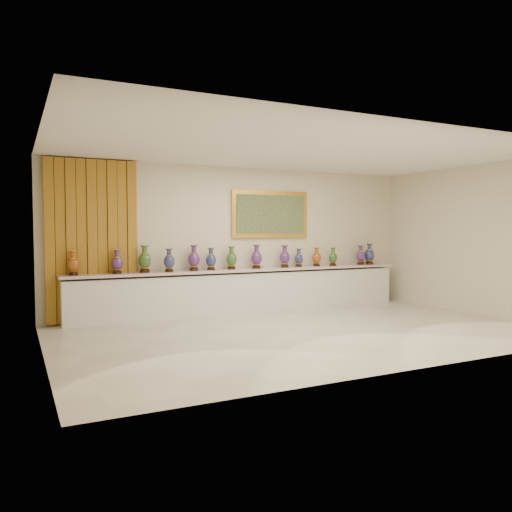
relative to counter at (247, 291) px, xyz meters
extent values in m
plane|color=beige|center=(0.00, -2.27, -0.44)|extent=(8.00, 8.00, 0.00)
plane|color=beige|center=(0.00, 0.23, 1.06)|extent=(8.00, 0.00, 8.00)
plane|color=beige|center=(-4.00, -2.27, 1.06)|extent=(0.00, 5.00, 5.00)
plane|color=beige|center=(4.00, -2.27, 1.06)|extent=(0.00, 5.00, 5.00)
plane|color=white|center=(0.00, -2.27, 2.56)|extent=(8.00, 8.00, 0.00)
cube|color=#C37E29|center=(-3.03, 0.17, 1.06)|extent=(1.64, 0.14, 2.95)
cube|color=gold|center=(0.65, 0.19, 1.60)|extent=(1.80, 0.06, 1.00)
cube|color=#1C361B|center=(0.65, 0.16, 1.60)|extent=(1.62, 0.02, 0.82)
cube|color=white|center=(0.00, 0.00, -0.03)|extent=(7.20, 0.42, 0.81)
cube|color=beige|center=(0.00, -0.02, 0.44)|extent=(7.28, 0.48, 0.05)
cylinder|color=black|center=(-3.38, 0.01, 0.49)|extent=(0.16, 0.16, 0.04)
cone|color=gold|center=(-3.38, 0.01, 0.53)|extent=(0.14, 0.14, 0.03)
ellipsoid|color=maroon|center=(-3.38, 0.01, 0.66)|extent=(0.24, 0.24, 0.25)
cylinder|color=gold|center=(-3.38, 0.01, 0.76)|extent=(0.14, 0.14, 0.01)
cylinder|color=maroon|center=(-3.38, 0.01, 0.82)|extent=(0.08, 0.08, 0.09)
cone|color=maroon|center=(-3.38, 0.01, 0.88)|extent=(0.14, 0.14, 0.03)
cylinder|color=gold|center=(-3.38, 0.01, 0.90)|extent=(0.14, 0.14, 0.01)
cylinder|color=black|center=(-2.62, 0.00, 0.49)|extent=(0.16, 0.16, 0.04)
cone|color=gold|center=(-2.62, 0.00, 0.53)|extent=(0.14, 0.14, 0.03)
ellipsoid|color=#230E52|center=(-2.62, 0.00, 0.66)|extent=(0.23, 0.23, 0.26)
cylinder|color=gold|center=(-2.62, 0.00, 0.77)|extent=(0.14, 0.14, 0.01)
cylinder|color=#230E52|center=(-2.62, 0.00, 0.82)|extent=(0.08, 0.08, 0.09)
cone|color=#230E52|center=(-2.62, 0.00, 0.89)|extent=(0.14, 0.14, 0.03)
cylinder|color=gold|center=(-2.62, 0.00, 0.90)|extent=(0.15, 0.15, 0.01)
cylinder|color=black|center=(-2.11, 0.02, 0.49)|extent=(0.18, 0.18, 0.05)
cone|color=gold|center=(-2.11, 0.02, 0.55)|extent=(0.16, 0.16, 0.03)
ellipsoid|color=black|center=(-2.11, 0.02, 0.69)|extent=(0.31, 0.31, 0.30)
cylinder|color=gold|center=(-2.11, 0.02, 0.82)|extent=(0.16, 0.16, 0.01)
cylinder|color=black|center=(-2.11, 0.02, 0.88)|extent=(0.10, 0.10, 0.11)
cone|color=black|center=(-2.11, 0.02, 0.96)|extent=(0.16, 0.16, 0.04)
cylinder|color=gold|center=(-2.11, 0.02, 0.98)|extent=(0.17, 0.17, 0.01)
cylinder|color=black|center=(-1.65, -0.04, 0.49)|extent=(0.16, 0.16, 0.05)
cone|color=gold|center=(-1.65, -0.04, 0.54)|extent=(0.14, 0.14, 0.03)
ellipsoid|color=#0B0C3B|center=(-1.65, -0.04, 0.66)|extent=(0.25, 0.25, 0.26)
cylinder|color=gold|center=(-1.65, -0.04, 0.77)|extent=(0.14, 0.14, 0.01)
cylinder|color=#0B0C3B|center=(-1.65, -0.04, 0.83)|extent=(0.08, 0.08, 0.10)
cone|color=#0B0C3B|center=(-1.65, -0.04, 0.90)|extent=(0.14, 0.14, 0.04)
cylinder|color=gold|center=(-1.65, -0.04, 0.91)|extent=(0.15, 0.15, 0.01)
cylinder|color=black|center=(-1.14, 0.01, 0.49)|extent=(0.18, 0.18, 0.05)
cone|color=gold|center=(-1.14, 0.01, 0.54)|extent=(0.16, 0.16, 0.03)
ellipsoid|color=#230E52|center=(-1.14, 0.01, 0.69)|extent=(0.31, 0.31, 0.30)
cylinder|color=gold|center=(-1.14, 0.01, 0.81)|extent=(0.16, 0.16, 0.01)
cylinder|color=#230E52|center=(-1.14, 0.01, 0.88)|extent=(0.09, 0.09, 0.11)
cone|color=#230E52|center=(-1.14, 0.01, 0.95)|extent=(0.16, 0.16, 0.04)
cylinder|color=gold|center=(-1.14, 0.01, 0.97)|extent=(0.17, 0.17, 0.01)
cylinder|color=black|center=(-0.79, -0.01, 0.49)|extent=(0.16, 0.16, 0.04)
cone|color=gold|center=(-0.79, -0.01, 0.54)|extent=(0.14, 0.14, 0.03)
ellipsoid|color=#0B0C3B|center=(-0.79, -0.01, 0.66)|extent=(0.27, 0.27, 0.26)
cylinder|color=gold|center=(-0.79, -0.01, 0.77)|extent=(0.14, 0.14, 0.01)
cylinder|color=#0B0C3B|center=(-0.79, -0.01, 0.83)|extent=(0.08, 0.08, 0.09)
cone|color=#0B0C3B|center=(-0.79, -0.01, 0.89)|extent=(0.14, 0.14, 0.03)
cylinder|color=gold|center=(-0.79, -0.01, 0.91)|extent=(0.15, 0.15, 0.01)
cylinder|color=black|center=(-0.34, 0.01, 0.49)|extent=(0.17, 0.17, 0.05)
cone|color=gold|center=(-0.34, 0.01, 0.54)|extent=(0.15, 0.15, 0.03)
ellipsoid|color=black|center=(-0.34, 0.01, 0.67)|extent=(0.28, 0.28, 0.27)
cylinder|color=gold|center=(-0.34, 0.01, 0.78)|extent=(0.15, 0.15, 0.01)
cylinder|color=black|center=(-0.34, 0.01, 0.84)|extent=(0.09, 0.09, 0.10)
cone|color=black|center=(-0.34, 0.01, 0.91)|extent=(0.15, 0.15, 0.04)
cylinder|color=gold|center=(-0.34, 0.01, 0.93)|extent=(0.15, 0.15, 0.01)
cylinder|color=black|center=(0.22, -0.01, 0.49)|extent=(0.18, 0.18, 0.05)
cone|color=gold|center=(0.22, -0.01, 0.54)|extent=(0.15, 0.15, 0.03)
ellipsoid|color=#230E52|center=(0.22, -0.01, 0.68)|extent=(0.27, 0.27, 0.29)
cylinder|color=gold|center=(0.22, -0.01, 0.80)|extent=(0.16, 0.16, 0.01)
cylinder|color=#230E52|center=(0.22, -0.01, 0.87)|extent=(0.09, 0.09, 0.10)
cone|color=#230E52|center=(0.22, -0.01, 0.94)|extent=(0.16, 0.16, 0.04)
cylinder|color=gold|center=(0.22, -0.01, 0.96)|extent=(0.16, 0.16, 0.01)
cylinder|color=black|center=(0.89, -0.02, 0.49)|extent=(0.17, 0.17, 0.05)
cone|color=gold|center=(0.89, -0.02, 0.54)|extent=(0.15, 0.15, 0.03)
ellipsoid|color=#230E52|center=(0.89, -0.02, 0.67)|extent=(0.24, 0.24, 0.28)
cylinder|color=gold|center=(0.89, -0.02, 0.79)|extent=(0.15, 0.15, 0.01)
cylinder|color=#230E52|center=(0.89, -0.02, 0.85)|extent=(0.09, 0.09, 0.10)
cone|color=#230E52|center=(0.89, -0.02, 0.92)|extent=(0.15, 0.15, 0.04)
cylinder|color=gold|center=(0.89, -0.02, 0.94)|extent=(0.16, 0.16, 0.01)
cylinder|color=black|center=(1.26, 0.01, 0.48)|extent=(0.14, 0.14, 0.04)
cone|color=gold|center=(1.26, 0.01, 0.53)|extent=(0.12, 0.12, 0.03)
ellipsoid|color=#0B0C3B|center=(1.26, 0.01, 0.64)|extent=(0.24, 0.24, 0.23)
cylinder|color=gold|center=(1.26, 0.01, 0.73)|extent=(0.13, 0.13, 0.01)
cylinder|color=#0B0C3B|center=(1.26, 0.01, 0.79)|extent=(0.07, 0.07, 0.08)
cone|color=#0B0C3B|center=(1.26, 0.01, 0.84)|extent=(0.13, 0.13, 0.03)
cylinder|color=gold|center=(1.26, 0.01, 0.86)|extent=(0.13, 0.13, 0.01)
cylinder|color=black|center=(1.71, 0.00, 0.48)|extent=(0.15, 0.15, 0.04)
cone|color=gold|center=(1.71, 0.00, 0.53)|extent=(0.13, 0.13, 0.03)
ellipsoid|color=maroon|center=(1.71, 0.00, 0.65)|extent=(0.25, 0.25, 0.24)
cylinder|color=gold|center=(1.71, 0.00, 0.75)|extent=(0.13, 0.13, 0.01)
cylinder|color=maroon|center=(1.71, 0.00, 0.80)|extent=(0.08, 0.08, 0.09)
cone|color=maroon|center=(1.71, 0.00, 0.86)|extent=(0.13, 0.13, 0.03)
cylinder|color=gold|center=(1.71, 0.00, 0.88)|extent=(0.14, 0.14, 0.01)
cylinder|color=black|center=(2.12, -0.04, 0.48)|extent=(0.14, 0.14, 0.04)
cone|color=gold|center=(2.12, -0.04, 0.53)|extent=(0.13, 0.13, 0.03)
ellipsoid|color=black|center=(2.12, -0.04, 0.64)|extent=(0.23, 0.23, 0.24)
cylinder|color=gold|center=(2.12, -0.04, 0.74)|extent=(0.13, 0.13, 0.01)
cylinder|color=black|center=(2.12, -0.04, 0.79)|extent=(0.08, 0.08, 0.09)
cone|color=black|center=(2.12, -0.04, 0.85)|extent=(0.13, 0.13, 0.03)
cylinder|color=gold|center=(2.12, -0.04, 0.87)|extent=(0.13, 0.13, 0.01)
cylinder|color=black|center=(2.88, -0.05, 0.49)|extent=(0.16, 0.16, 0.05)
cone|color=gold|center=(2.88, -0.05, 0.54)|extent=(0.14, 0.14, 0.03)
ellipsoid|color=#230E52|center=(2.88, -0.05, 0.66)|extent=(0.21, 0.21, 0.26)
cylinder|color=gold|center=(2.88, -0.05, 0.77)|extent=(0.14, 0.14, 0.01)
cylinder|color=#230E52|center=(2.88, -0.05, 0.83)|extent=(0.08, 0.08, 0.10)
cone|color=#230E52|center=(2.88, -0.05, 0.90)|extent=(0.14, 0.14, 0.04)
cylinder|color=gold|center=(2.88, -0.05, 0.91)|extent=(0.15, 0.15, 0.01)
cylinder|color=black|center=(3.13, -0.06, 0.49)|extent=(0.17, 0.17, 0.05)
cone|color=gold|center=(3.13, -0.06, 0.54)|extent=(0.15, 0.15, 0.03)
ellipsoid|color=#0B0C3B|center=(3.13, -0.06, 0.68)|extent=(0.28, 0.28, 0.29)
cylinder|color=gold|center=(3.13, -0.06, 0.80)|extent=(0.16, 0.16, 0.01)
cylinder|color=#0B0C3B|center=(3.13, -0.06, 0.86)|extent=(0.09, 0.09, 0.10)
cone|color=#0B0C3B|center=(3.13, -0.06, 0.93)|extent=(0.16, 0.16, 0.04)
cylinder|color=gold|center=(3.13, -0.06, 0.95)|extent=(0.16, 0.16, 0.01)
cube|color=white|center=(-0.88, -0.14, 0.47)|extent=(0.10, 0.06, 0.00)
camera|label=1|loc=(-4.35, -9.29, 1.26)|focal=35.00mm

